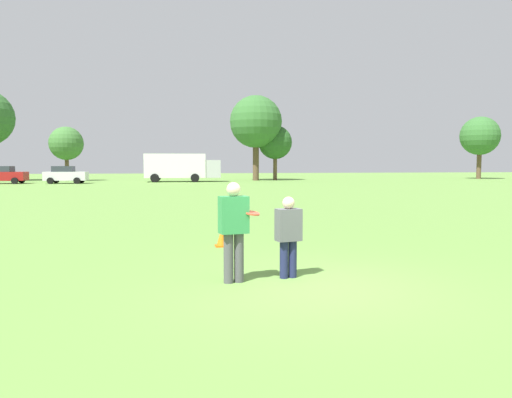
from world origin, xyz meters
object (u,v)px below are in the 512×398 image
Objects in this scene: frisbee at (252,213)px; parked_car_mid_left at (4,175)px; box_truck at (181,166)px; player_thrower at (234,226)px; parked_car_center at (65,175)px; player_defender at (288,233)px; traffic_cone at (222,237)px.

frisbee is 0.06× the size of parked_car_mid_left.
parked_car_mid_left is 18.23m from box_truck.
player_thrower is 45.51m from parked_car_center.
player_defender is at bearing -66.69° from parked_car_mid_left.
frisbee is 48.31m from parked_car_mid_left.
traffic_cone is 44.91m from parked_car_mid_left.
player_thrower is at bearing -67.87° from parked_car_mid_left.
parked_car_mid_left is 0.50× the size of box_truck.
player_defender is 0.34× the size of parked_car_center.
parked_car_mid_left is (-18.30, 41.00, 0.69)m from traffic_cone.
parked_car_mid_left is 6.20m from parked_car_center.
player_defender is at bearing -76.18° from traffic_cone.
traffic_cone is (-0.15, 3.64, -0.98)m from frisbee.
box_truck is at bearing 90.44° from frisbee.
player_defender is 48.39m from parked_car_mid_left.
parked_car_center is 0.50× the size of box_truck.
player_defender is 5.30× the size of frisbee.
parked_car_center is at bearing 105.63° from frisbee.
player_thrower is at bearing 172.76° from frisbee.
box_truck is at bearing 90.05° from player_thrower.
player_thrower reaches higher than frisbee.
box_truck reaches higher than parked_car_mid_left.
traffic_cone is at bearing -65.95° from parked_car_mid_left.
box_truck is at bearing 90.27° from traffic_cone.
box_truck reaches higher than traffic_cone.
parked_car_center reaches higher than traffic_cone.
player_thrower is 3.62× the size of traffic_cone.
box_truck reaches higher than parked_car_center.
parked_car_mid_left reaches higher than player_defender.
frisbee is 46.66m from box_truck.
box_truck is (-1.05, 46.45, 0.93)m from player_defender.
parked_car_mid_left reaches higher than player_thrower.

